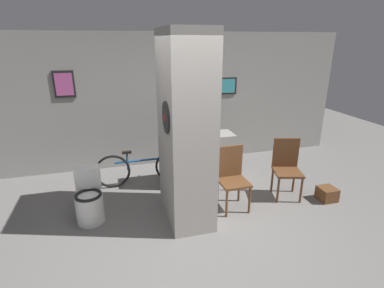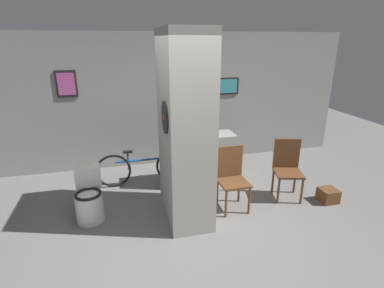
{
  "view_description": "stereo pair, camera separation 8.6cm",
  "coord_description": "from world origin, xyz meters",
  "px_view_note": "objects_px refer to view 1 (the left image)",
  "views": [
    {
      "loc": [
        -0.84,
        -3.2,
        2.46
      ],
      "look_at": [
        0.31,
        0.94,
        0.95
      ],
      "focal_mm": 28.0,
      "sensor_mm": 36.0,
      "label": 1
    },
    {
      "loc": [
        -0.75,
        -3.22,
        2.46
      ],
      "look_at": [
        0.31,
        0.94,
        0.95
      ],
      "focal_mm": 28.0,
      "sensor_mm": 36.0,
      "label": 2
    }
  ],
  "objects_px": {
    "chair_by_doorway": "(287,166)",
    "bottle_tall": "(204,129)",
    "toilet": "(89,200)",
    "chair_near_pillar": "(232,175)",
    "bicycle": "(143,167)"
  },
  "relations": [
    {
      "from": "chair_by_doorway",
      "to": "bottle_tall",
      "type": "xyz_separation_m",
      "value": [
        -1.16,
        0.8,
        0.48
      ]
    },
    {
      "from": "toilet",
      "to": "chair_by_doorway",
      "type": "height_order",
      "value": "chair_by_doorway"
    },
    {
      "from": "chair_near_pillar",
      "to": "chair_by_doorway",
      "type": "bearing_deg",
      "value": 4.6
    },
    {
      "from": "chair_by_doorway",
      "to": "bicycle",
      "type": "distance_m",
      "value": 2.44
    },
    {
      "from": "toilet",
      "to": "bottle_tall",
      "type": "distance_m",
      "value": 2.15
    },
    {
      "from": "toilet",
      "to": "chair_near_pillar",
      "type": "distance_m",
      "value": 2.1
    },
    {
      "from": "chair_near_pillar",
      "to": "bottle_tall",
      "type": "distance_m",
      "value": 1.04
    },
    {
      "from": "chair_by_doorway",
      "to": "bicycle",
      "type": "relative_size",
      "value": 0.58
    },
    {
      "from": "chair_near_pillar",
      "to": "bottle_tall",
      "type": "relative_size",
      "value": 2.85
    },
    {
      "from": "toilet",
      "to": "bicycle",
      "type": "bearing_deg",
      "value": 46.81
    },
    {
      "from": "chair_by_doorway",
      "to": "bottle_tall",
      "type": "distance_m",
      "value": 1.49
    },
    {
      "from": "toilet",
      "to": "chair_by_doorway",
      "type": "relative_size",
      "value": 0.78
    },
    {
      "from": "chair_by_doorway",
      "to": "bottle_tall",
      "type": "bearing_deg",
      "value": 160.79
    },
    {
      "from": "chair_by_doorway",
      "to": "toilet",
      "type": "bearing_deg",
      "value": -166.35
    },
    {
      "from": "chair_by_doorway",
      "to": "bottle_tall",
      "type": "height_order",
      "value": "bottle_tall"
    }
  ]
}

